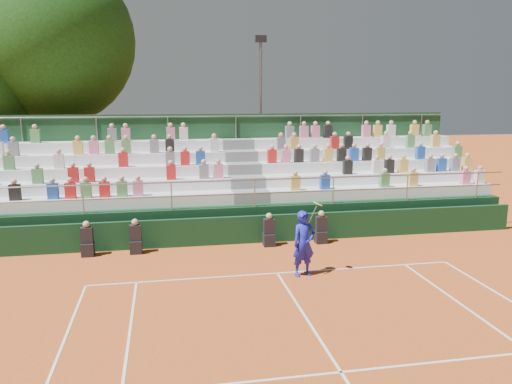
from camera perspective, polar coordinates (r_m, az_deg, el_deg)
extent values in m
plane|color=#BD511F|center=(15.11, 2.45, -9.27)|extent=(90.00, 90.00, 0.00)
cube|color=white|center=(15.11, 2.45, -9.25)|extent=(11.00, 0.06, 0.01)
cube|color=white|center=(12.26, 5.90, -14.36)|extent=(0.06, 6.40, 0.01)
cube|color=white|center=(10.35, 9.68, -19.64)|extent=(8.22, 0.06, 0.01)
cube|color=black|center=(17.94, 0.18, -4.26)|extent=(20.00, 0.15, 1.00)
cube|color=black|center=(17.49, -18.66, -6.23)|extent=(0.40, 0.40, 0.44)
cube|color=black|center=(17.36, -18.76, -4.72)|extent=(0.38, 0.25, 0.55)
sphere|color=tan|center=(17.26, -18.84, -3.50)|extent=(0.22, 0.22, 0.22)
cube|color=black|center=(17.33, -13.55, -6.11)|extent=(0.40, 0.40, 0.44)
cube|color=black|center=(17.20, -13.62, -4.58)|extent=(0.38, 0.25, 0.55)
sphere|color=tan|center=(17.10, -13.68, -3.35)|extent=(0.22, 0.22, 0.22)
cube|color=black|center=(17.66, 1.48, -5.47)|extent=(0.40, 0.40, 0.44)
cube|color=black|center=(17.52, 1.49, -3.96)|extent=(0.38, 0.25, 0.55)
sphere|color=tan|center=(17.43, 1.49, -2.76)|extent=(0.22, 0.22, 0.22)
cube|color=black|center=(18.13, 7.41, -5.11)|extent=(0.40, 0.40, 0.44)
cube|color=black|center=(18.01, 7.45, -3.64)|extent=(0.38, 0.25, 0.55)
sphere|color=tan|center=(17.91, 7.48, -2.47)|extent=(0.22, 0.22, 0.22)
cube|color=black|center=(20.88, -1.40, -1.76)|extent=(20.00, 5.20, 1.20)
cube|color=silver|center=(18.94, -16.77, -1.08)|extent=(9.30, 0.85, 0.42)
cube|color=silver|center=(20.67, 14.15, 0.06)|extent=(9.30, 0.85, 0.42)
cube|color=slate|center=(19.09, -0.62, -0.50)|extent=(1.40, 0.85, 0.42)
cube|color=silver|center=(19.69, -16.59, 0.63)|extent=(9.30, 0.85, 0.42)
cube|color=silver|center=(21.36, 13.27, 1.60)|extent=(9.30, 0.85, 0.42)
cube|color=slate|center=(19.83, -1.04, 1.17)|extent=(1.40, 0.85, 0.42)
cube|color=silver|center=(20.46, -16.41, 2.22)|extent=(9.30, 0.85, 0.42)
cube|color=silver|center=(22.07, 12.43, 3.04)|extent=(9.30, 0.85, 0.42)
cube|color=slate|center=(20.60, -1.43, 2.73)|extent=(1.40, 0.85, 0.42)
cube|color=silver|center=(21.24, -16.25, 3.69)|extent=(9.30, 0.85, 0.42)
cube|color=silver|center=(22.80, 11.65, 4.39)|extent=(9.30, 0.85, 0.42)
cube|color=slate|center=(21.37, -1.80, 4.17)|extent=(1.40, 0.85, 0.42)
cube|color=silver|center=(22.03, -16.10, 5.05)|extent=(9.30, 0.85, 0.42)
cube|color=silver|center=(23.54, 10.91, 5.65)|extent=(9.30, 0.85, 0.42)
cube|color=slate|center=(22.16, -2.14, 5.51)|extent=(1.40, 0.85, 0.42)
cube|color=#173D20|center=(22.78, -2.32, 3.41)|extent=(20.00, 0.12, 4.40)
cylinder|color=gray|center=(18.10, -0.14, 1.39)|extent=(20.00, 0.05, 0.05)
cylinder|color=gray|center=(22.49, -2.33, 8.69)|extent=(20.00, 0.05, 0.05)
cube|color=black|center=(19.28, -25.83, -0.04)|extent=(0.36, 0.24, 0.56)
cube|color=#1E4CB2|center=(18.98, -22.19, 0.10)|extent=(0.36, 0.24, 0.56)
cube|color=red|center=(18.87, -20.45, 0.16)|extent=(0.36, 0.24, 0.56)
cube|color=#4C8C4C|center=(18.78, -18.84, 0.22)|extent=(0.36, 0.24, 0.56)
cube|color=red|center=(18.70, -16.91, 0.29)|extent=(0.36, 0.24, 0.56)
cube|color=#4C8C4C|center=(18.64, -15.05, 0.36)|extent=(0.36, 0.24, 0.56)
cube|color=pink|center=(18.60, -13.32, 0.42)|extent=(0.36, 0.24, 0.56)
cube|color=#4C8C4C|center=(19.88, -23.69, 1.68)|extent=(0.36, 0.24, 0.56)
cube|color=red|center=(19.63, -20.15, 1.83)|extent=(0.36, 0.24, 0.56)
cube|color=red|center=(19.54, -18.48, 1.90)|extent=(0.36, 0.24, 0.56)
cube|color=red|center=(19.35, -9.68, 2.23)|extent=(0.36, 0.24, 0.56)
cube|color=slate|center=(19.40, -5.98, 2.36)|extent=(0.36, 0.24, 0.56)
cube|color=pink|center=(19.45, -4.33, 2.41)|extent=(0.36, 0.24, 0.56)
cube|color=#4C8C4C|center=(20.93, -26.39, 3.06)|extent=(0.36, 0.24, 0.56)
cube|color=silver|center=(20.51, -21.58, 3.30)|extent=(0.36, 0.24, 0.56)
cube|color=red|center=(20.19, -14.93, 3.59)|extent=(0.36, 0.24, 0.56)
cube|color=slate|center=(20.13, -9.78, 3.78)|extent=(0.36, 0.24, 0.56)
cube|color=red|center=(20.15, -8.11, 3.84)|extent=(0.36, 0.24, 0.56)
cube|color=#1E4CB2|center=(20.18, -6.37, 3.89)|extent=(0.36, 0.24, 0.56)
cube|color=slate|center=(21.71, -25.97, 4.46)|extent=(0.36, 0.24, 0.56)
cube|color=gold|center=(21.19, -19.67, 4.80)|extent=(0.36, 0.24, 0.56)
cube|color=pink|center=(21.11, -18.04, 4.88)|extent=(0.36, 0.24, 0.56)
cube|color=#4C8C4C|center=(21.04, -16.39, 4.96)|extent=(0.36, 0.24, 0.56)
cube|color=#4C8C4C|center=(20.98, -14.61, 5.03)|extent=(0.36, 0.24, 0.56)
cube|color=slate|center=(20.93, -11.54, 5.15)|extent=(0.36, 0.24, 0.56)
cube|color=black|center=(20.93, -9.83, 5.22)|extent=(0.36, 0.24, 0.56)
cube|color=silver|center=(21.03, -4.80, 5.37)|extent=(0.36, 0.24, 0.56)
cube|color=#1E4CB2|center=(22.64, -26.87, 5.69)|extent=(0.36, 0.24, 0.56)
cube|color=#4C8C4C|center=(22.33, -23.90, 5.87)|extent=(0.36, 0.24, 0.56)
cube|color=slate|center=(21.84, -16.11, 6.29)|extent=(0.36, 0.24, 0.56)
cube|color=pink|center=(21.79, -14.66, 6.36)|extent=(0.36, 0.24, 0.56)
cube|color=pink|center=(21.74, -9.73, 6.55)|extent=(0.36, 0.24, 0.56)
cube|color=silver|center=(21.75, -8.28, 6.59)|extent=(0.36, 0.24, 0.56)
cube|color=gold|center=(19.22, 4.49, 1.03)|extent=(0.36, 0.24, 0.56)
cube|color=#1E4CB2|center=(19.56, 7.88, 1.13)|extent=(0.36, 0.24, 0.56)
cube|color=#4C8C4C|center=(20.47, 14.47, 1.33)|extent=(0.36, 0.24, 0.56)
cube|color=gold|center=(21.00, 17.47, 1.41)|extent=(0.36, 0.24, 0.56)
cube|color=pink|center=(22.19, 22.81, 1.55)|extent=(0.36, 0.24, 0.56)
cube|color=silver|center=(22.54, 24.17, 1.58)|extent=(0.36, 0.24, 0.56)
cube|color=black|center=(20.69, 10.42, 2.78)|extent=(0.36, 0.24, 0.56)
cube|color=silver|center=(21.17, 13.61, 2.84)|extent=(0.36, 0.24, 0.56)
cube|color=black|center=(21.41, 14.98, 2.86)|extent=(0.36, 0.24, 0.56)
cube|color=gold|center=(21.68, 16.45, 2.89)|extent=(0.36, 0.24, 0.56)
cube|color=slate|center=(22.26, 19.26, 2.92)|extent=(0.36, 0.24, 0.56)
cube|color=#1E4CB2|center=(22.52, 20.42, 2.93)|extent=(0.36, 0.24, 0.56)
cube|color=slate|center=(22.85, 21.77, 2.95)|extent=(0.36, 0.24, 0.56)
cube|color=gold|center=(23.15, 22.95, 2.96)|extent=(0.36, 0.24, 0.56)
cube|color=red|center=(20.60, 1.84, 4.10)|extent=(0.36, 0.24, 0.56)
cube|color=pink|center=(20.73, 3.44, 4.14)|extent=(0.36, 0.24, 0.56)
cube|color=black|center=(20.87, 4.92, 4.16)|extent=(0.36, 0.24, 0.56)
cube|color=slate|center=(21.06, 6.70, 4.19)|extent=(0.36, 0.24, 0.56)
cube|color=gold|center=(21.24, 8.22, 4.21)|extent=(0.36, 0.24, 0.56)
cube|color=black|center=(21.44, 9.75, 4.23)|extent=(0.36, 0.24, 0.56)
cube|color=#1E4CB2|center=(21.64, 11.14, 4.24)|extent=(0.36, 0.24, 0.56)
cube|color=black|center=(21.86, 12.57, 4.25)|extent=(0.36, 0.24, 0.56)
cube|color=gold|center=(22.10, 14.01, 4.26)|extent=(0.36, 0.24, 0.56)
cube|color=#1E4CB2|center=(22.93, 18.24, 4.27)|extent=(0.36, 0.24, 0.56)
cube|color=#4C8C4C|center=(23.83, 22.00, 4.26)|extent=(0.36, 0.24, 0.56)
cube|color=slate|center=(21.50, 2.86, 5.52)|extent=(0.36, 0.24, 0.56)
cube|color=gold|center=(21.64, 4.38, 5.54)|extent=(0.36, 0.24, 0.56)
cube|color=red|center=(22.18, 8.97, 5.57)|extent=(0.36, 0.24, 0.56)
cube|color=black|center=(22.40, 10.48, 5.58)|extent=(0.36, 0.24, 0.56)
cube|color=silver|center=(23.09, 14.60, 5.56)|extent=(0.36, 0.24, 0.56)
cube|color=#4C8C4C|center=(23.60, 17.19, 5.54)|extent=(0.36, 0.24, 0.56)
cube|color=gold|center=(24.20, 19.81, 5.51)|extent=(0.36, 0.24, 0.56)
cube|color=slate|center=(22.43, 3.87, 6.82)|extent=(0.36, 0.24, 0.56)
cube|color=pink|center=(22.60, 5.50, 6.83)|extent=(0.36, 0.24, 0.56)
cube|color=pink|center=(22.75, 6.79, 6.83)|extent=(0.36, 0.24, 0.56)
cube|color=black|center=(22.94, 8.21, 6.83)|extent=(0.36, 0.24, 0.56)
cube|color=pink|center=(23.59, 12.47, 6.80)|extent=(0.36, 0.24, 0.56)
cube|color=gold|center=(23.81, 13.72, 6.78)|extent=(0.36, 0.24, 0.56)
cube|color=silver|center=(24.09, 15.16, 6.76)|extent=(0.36, 0.24, 0.56)
cube|color=gold|center=(24.61, 17.64, 6.71)|extent=(0.36, 0.24, 0.56)
cube|color=#4C8C4C|center=(24.92, 18.94, 6.68)|extent=(0.36, 0.24, 0.56)
imported|color=#191FBB|center=(14.69, 5.48, -5.89)|extent=(0.80, 0.62, 1.95)
cylinder|color=gray|center=(14.53, 6.49, -2.53)|extent=(0.26, 0.03, 0.51)
cylinder|color=#E5D866|center=(14.51, 7.09, -1.35)|extent=(0.26, 0.28, 0.14)
cylinder|color=#3A2315|center=(27.02, -21.74, 3.99)|extent=(0.50, 0.50, 4.53)
sphere|color=#11380F|center=(26.97, -22.61, 15.71)|extent=(8.15, 8.15, 8.15)
cylinder|color=gray|center=(27.28, 0.53, 8.43)|extent=(0.16, 0.16, 7.93)
cube|color=black|center=(27.40, 0.55, 17.11)|extent=(0.60, 0.25, 0.35)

